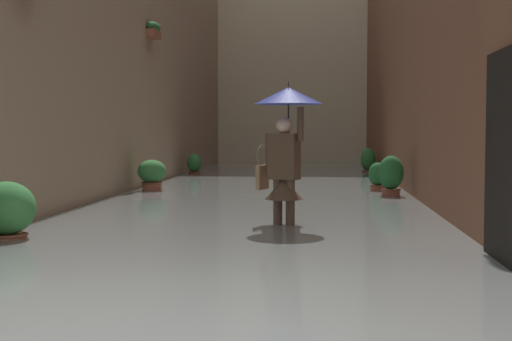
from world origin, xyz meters
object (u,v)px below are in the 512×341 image
potted_plant_mid_left (368,162)px  potted_plant_near_right (152,177)px  potted_plant_near_left (378,179)px  person_wading (286,135)px  potted_plant_mid_right (194,166)px  potted_plant_far_right (7,214)px  potted_plant_far_left (391,178)px

potted_plant_mid_left → potted_plant_near_right: bearing=54.9°
potted_plant_near_left → person_wading: bearing=73.7°
potted_plant_near_left → potted_plant_mid_right: potted_plant_mid_right is taller
potted_plant_far_right → potted_plant_near_right: bearing=-91.0°
potted_plant_mid_left → potted_plant_far_left: bearing=89.4°
potted_plant_near_right → person_wading: bearing=120.0°
potted_plant_mid_left → potted_plant_mid_right: size_ratio=1.16×
potted_plant_far_left → potted_plant_mid_right: (4.85, -6.25, -0.11)m
potted_plant_mid_left → potted_plant_far_right: potted_plant_mid_left is taller
person_wading → potted_plant_far_right: person_wading is taller
potted_plant_near_right → potted_plant_far_right: 6.69m
potted_plant_mid_left → potted_plant_mid_right: bearing=17.7°
potted_plant_mid_left → potted_plant_mid_right: potted_plant_mid_left is taller
potted_plant_mid_right → potted_plant_near_left: bearing=133.2°
potted_plant_near_left → potted_plant_far_right: potted_plant_far_right is taller
potted_plant_far_left → potted_plant_mid_right: size_ratio=1.22×
potted_plant_near_left → potted_plant_far_left: (-0.15, 1.25, 0.11)m
person_wading → potted_plant_mid_right: (3.07, -10.60, -0.95)m
person_wading → potted_plant_far_right: (3.13, 1.46, -0.89)m
potted_plant_far_right → potted_plant_mid_right: potted_plant_far_right is taller
potted_plant_mid_right → potted_plant_mid_left: bearing=-162.3°
potted_plant_near_left → potted_plant_far_right: size_ratio=0.91×
potted_plant_mid_left → potted_plant_near_left: bearing=88.0°
person_wading → potted_plant_mid_right: 11.07m
potted_plant_near_left → potted_plant_near_right: bearing=4.5°
potted_plant_near_right → potted_plant_mid_right: potted_plant_near_right is taller
person_wading → potted_plant_far_left: (-1.78, -4.34, -0.84)m
potted_plant_near_left → potted_plant_far_left: 1.26m
potted_plant_near_left → potted_plant_near_right: potted_plant_near_right is taller
potted_plant_far_left → potted_plant_near_left: bearing=-83.3°
potted_plant_far_left → potted_plant_mid_right: bearing=-52.2°
person_wading → potted_plant_near_left: bearing=-106.3°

